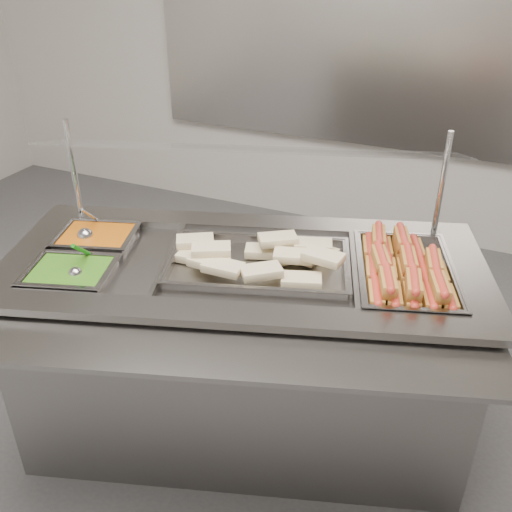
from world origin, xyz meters
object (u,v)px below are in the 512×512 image
at_px(ladle, 86,235).
at_px(pan_wraps, 259,267).
at_px(pan_hotdogs, 405,278).
at_px(steam_counter, 244,351).
at_px(serving_spoon, 77,269).
at_px(sneeze_guard, 249,152).

bearing_deg(ladle, pan_wraps, 7.85).
bearing_deg(pan_hotdogs, ladle, -167.90).
bearing_deg(steam_counter, serving_spoon, -148.51).
bearing_deg(steam_counter, sneeze_guard, 107.80).
bearing_deg(serving_spoon, sneeze_guard, 48.73).
bearing_deg(sneeze_guard, pan_wraps, -56.85).
xyz_separation_m(pan_hotdogs, pan_wraps, (-0.47, -0.15, 0.01)).
height_order(pan_hotdogs, serving_spoon, serving_spoon).
xyz_separation_m(pan_hotdogs, ladle, (-1.13, -0.24, 0.04)).
xyz_separation_m(steam_counter, pan_wraps, (0.05, 0.02, 0.37)).
relative_size(sneeze_guard, serving_spoon, 9.76).
bearing_deg(pan_wraps, sneeze_guard, 123.15).
relative_size(steam_counter, ladle, 11.20).
xyz_separation_m(sneeze_guard, ladle, (-0.55, -0.26, -0.31)).
distance_m(steam_counter, ladle, 0.73).
distance_m(pan_hotdogs, ladle, 1.16).
distance_m(pan_hotdogs, pan_wraps, 0.50).
relative_size(sneeze_guard, pan_wraps, 2.16).
xyz_separation_m(steam_counter, sneeze_guard, (-0.06, 0.18, 0.72)).
relative_size(pan_wraps, serving_spoon, 4.53).
bearing_deg(ladle, pan_hotdogs, 12.10).
bearing_deg(ladle, sneeze_guard, 25.12).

